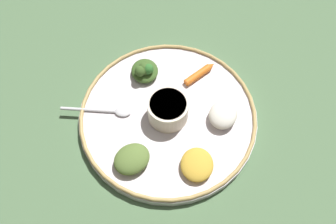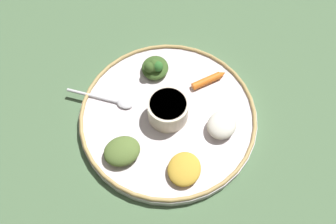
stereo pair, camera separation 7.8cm
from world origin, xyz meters
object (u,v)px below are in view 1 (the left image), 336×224
greens_pile (144,70)px  spoon (108,111)px  center_bowl (168,109)px  carrot_near_spoon (200,74)px

greens_pile → spoon: bearing=138.6°
center_bowl → carrot_near_spoon: size_ratio=1.12×
center_bowl → spoon: center_bowl is taller
center_bowl → greens_pile: center_bowl is taller
center_bowl → greens_pile: (0.10, 0.05, -0.01)m
spoon → carrot_near_spoon: bearing=-67.3°
greens_pile → carrot_near_spoon: size_ratio=0.88×
center_bowl → carrot_near_spoon: 0.12m
spoon → greens_pile: (0.09, -0.08, 0.01)m
carrot_near_spoon → greens_pile: bearing=87.3°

